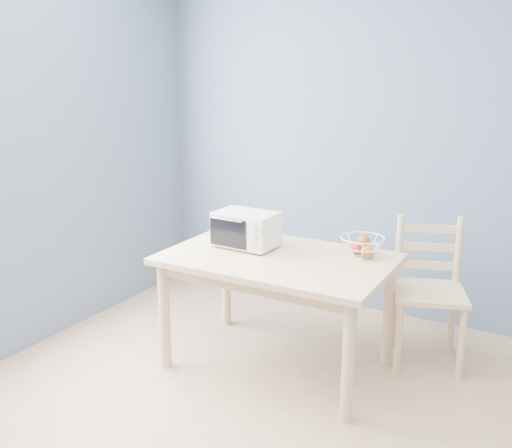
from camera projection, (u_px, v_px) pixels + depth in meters
The scene contains 5 objects.
room at pixel (244, 213), 2.35m from camera, with size 4.01×4.51×2.61m.
dining_table at pixel (278, 271), 3.58m from camera, with size 1.40×0.90×0.75m.
toaster_oven at pixel (244, 228), 3.72m from camera, with size 0.41×0.30×0.24m.
fruit_basket at pixel (363, 246), 3.53m from camera, with size 0.35×0.35×0.14m.
dining_chair at pixel (428, 293), 3.71m from camera, with size 0.57×0.57×0.95m.
Camera 1 is at (1.16, -1.96, 1.86)m, focal length 40.00 mm.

